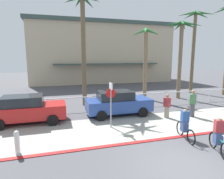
% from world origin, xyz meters
% --- Properties ---
extents(ground_plane, '(80.00, 80.00, 0.00)m').
position_xyz_m(ground_plane, '(0.00, 10.00, 0.00)').
color(ground_plane, '#4C4C51').
extents(sidewalk_strip, '(44.00, 4.00, 0.02)m').
position_xyz_m(sidewalk_strip, '(0.00, 4.20, 0.01)').
color(sidewalk_strip, '#9E9E93').
rests_on(sidewalk_strip, ground).
extents(curb_paint, '(44.00, 0.24, 0.03)m').
position_xyz_m(curb_paint, '(0.00, 2.20, 0.01)').
color(curb_paint, maroon).
rests_on(curb_paint, ground).
extents(building_backdrop, '(22.47, 10.37, 9.34)m').
position_xyz_m(building_backdrop, '(2.99, 26.48, 4.69)').
color(building_backdrop, '#BCAD8E').
rests_on(building_backdrop, ground).
extents(rail_fence, '(22.85, 0.08, 1.04)m').
position_xyz_m(rail_fence, '(0.00, 8.50, 0.84)').
color(rail_fence, white).
rests_on(rail_fence, ground).
extents(stop_sign_bike_lane, '(0.52, 0.56, 2.56)m').
position_xyz_m(stop_sign_bike_lane, '(-1.43, 4.44, 1.68)').
color(stop_sign_bike_lane, gray).
rests_on(stop_sign_bike_lane, ground).
extents(bollard_0, '(0.20, 0.20, 1.00)m').
position_xyz_m(bollard_0, '(-5.95, 2.60, 0.52)').
color(bollard_0, white).
rests_on(bollard_0, ground).
extents(palm_tree_2, '(3.12, 3.31, 8.74)m').
position_xyz_m(palm_tree_2, '(-2.09, 10.11, 6.41)').
color(palm_tree_2, brown).
rests_on(palm_tree_2, ground).
extents(palm_tree_3, '(2.60, 3.31, 6.58)m').
position_xyz_m(palm_tree_3, '(3.74, 10.91, 4.80)').
color(palm_tree_3, '#846B4C').
rests_on(palm_tree_3, ground).
extents(palm_tree_4, '(3.35, 3.54, 7.27)m').
position_xyz_m(palm_tree_4, '(7.09, 10.33, 5.62)').
color(palm_tree_4, '#756047').
rests_on(palm_tree_4, ground).
extents(palm_tree_5, '(3.49, 3.19, 8.82)m').
position_xyz_m(palm_tree_5, '(10.24, 12.50, 6.44)').
color(palm_tree_5, brown).
rests_on(palm_tree_5, ground).
extents(car_red_1, '(4.40, 2.02, 1.69)m').
position_xyz_m(car_red_1, '(-6.07, 6.53, 0.87)').
color(car_red_1, red).
rests_on(car_red_1, ground).
extents(car_blue_2, '(4.40, 2.02, 1.69)m').
position_xyz_m(car_blue_2, '(-0.32, 6.57, 0.87)').
color(car_blue_2, '#284793').
rests_on(car_blue_2, ground).
extents(cyclist_blue_0, '(0.39, 1.81, 1.50)m').
position_xyz_m(cyclist_blue_0, '(1.61, 1.98, 0.69)').
color(cyclist_blue_0, black).
rests_on(cyclist_blue_0, ground).
extents(cyclist_teal_1, '(0.70, 1.72, 1.50)m').
position_xyz_m(cyclist_teal_1, '(2.06, 0.40, 0.69)').
color(cyclist_teal_1, black).
rests_on(cyclist_teal_1, ground).
extents(pedestrian_0, '(0.41, 0.46, 1.58)m').
position_xyz_m(pedestrian_0, '(2.57, 5.10, 0.72)').
color(pedestrian_0, gray).
rests_on(pedestrian_0, ground).
extents(pedestrian_1, '(0.48, 0.44, 1.80)m').
position_xyz_m(pedestrian_1, '(4.33, 4.84, 0.84)').
color(pedestrian_1, '#4C4C51').
rests_on(pedestrian_1, ground).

